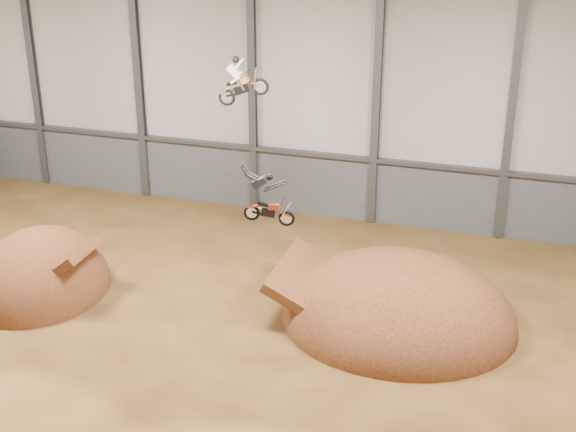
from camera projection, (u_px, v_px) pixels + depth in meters
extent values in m
plane|color=#432B11|center=(210.00, 358.00, 31.25)|extent=(40.00, 40.00, 0.00)
cube|color=beige|center=(314.00, 89.00, 41.62)|extent=(40.00, 0.10, 14.00)
cube|color=#505257|center=(312.00, 184.00, 43.62)|extent=(39.80, 0.18, 3.50)
cube|color=#47494F|center=(312.00, 154.00, 42.77)|extent=(39.80, 0.35, 0.20)
cube|color=#47494F|center=(33.00, 69.00, 45.92)|extent=(0.40, 0.36, 13.90)
cube|color=#47494F|center=(138.00, 77.00, 44.13)|extent=(0.40, 0.36, 13.90)
cube|color=#47494F|center=(252.00, 86.00, 42.34)|extent=(0.40, 0.36, 13.90)
cube|color=#47494F|center=(377.00, 95.00, 40.54)|extent=(0.40, 0.36, 13.90)
cube|color=#47494F|center=(512.00, 106.00, 38.75)|extent=(0.40, 0.36, 13.90)
ellipsoid|color=#422010|center=(42.00, 291.00, 36.17)|extent=(5.87, 6.78, 5.87)
ellipsoid|color=#422010|center=(398.00, 322.00, 33.73)|extent=(9.88, 8.74, 5.70)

